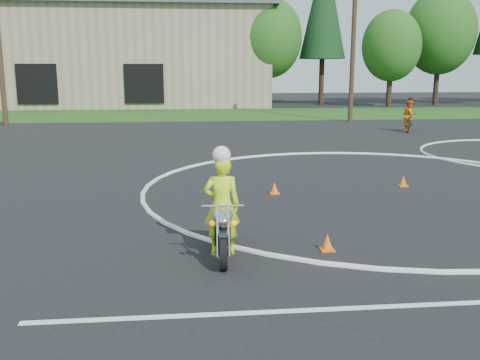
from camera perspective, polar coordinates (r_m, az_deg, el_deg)
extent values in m
plane|color=black|center=(11.92, 18.58, -4.07)|extent=(120.00, 120.00, 0.00)
cube|color=#1E4714|center=(37.87, 1.61, 7.06)|extent=(120.00, 10.00, 0.02)
torus|color=silver|center=(14.62, 13.80, -0.90)|extent=(12.12, 12.12, 0.12)
cube|color=silver|center=(7.38, 9.69, -13.43)|extent=(8.00, 0.12, 0.01)
cylinder|color=black|center=(8.52, -1.79, -7.71)|extent=(0.14, 0.58, 0.58)
cylinder|color=black|center=(9.80, -1.97, -5.08)|extent=(0.14, 0.58, 0.58)
cube|color=black|center=(9.18, -1.90, -5.63)|extent=(0.29, 0.54, 0.29)
ellipsoid|color=#9E9DA2|center=(8.89, -1.89, -3.75)|extent=(0.38, 0.63, 0.27)
cube|color=black|center=(9.36, -1.95, -3.19)|extent=(0.28, 0.59, 0.10)
cylinder|color=white|center=(8.49, -2.40, -5.39)|extent=(0.06, 0.35, 0.78)
cylinder|color=white|center=(8.49, -1.23, -5.38)|extent=(0.06, 0.35, 0.78)
cube|color=#BCBBC2|center=(8.40, -1.80, -5.77)|extent=(0.14, 0.22, 0.05)
cylinder|color=white|center=(8.55, -1.85, -2.78)|extent=(0.68, 0.07, 0.03)
sphere|color=silver|center=(8.27, -1.80, -4.47)|extent=(0.17, 0.17, 0.17)
sphere|color=#E6450B|center=(8.29, -3.00, -4.63)|extent=(0.09, 0.09, 0.09)
sphere|color=orange|center=(8.30, -0.59, -4.60)|extent=(0.09, 0.09, 0.09)
cylinder|color=silver|center=(9.58, -1.02, -5.48)|extent=(0.11, 0.77, 0.08)
imported|color=#CDF91A|center=(9.10, -1.95, -2.73)|extent=(0.64, 0.44, 1.71)
sphere|color=white|center=(8.87, -1.99, 2.69)|extent=(0.31, 0.31, 0.31)
imported|color=black|center=(28.49, 17.58, 5.90)|extent=(1.30, 1.93, 0.96)
imported|color=orange|center=(28.46, 17.62, 6.54)|extent=(0.86, 0.95, 1.60)
sphere|color=black|center=(28.40, 17.72, 8.18)|extent=(0.28, 0.28, 0.28)
cone|color=orange|center=(9.55, 9.29, -6.56)|extent=(0.22, 0.22, 0.30)
cube|color=orange|center=(9.60, 9.26, -7.33)|extent=(0.24, 0.24, 0.03)
cone|color=orange|center=(13.63, 3.70, -0.87)|extent=(0.22, 0.22, 0.30)
cube|color=orange|center=(13.66, 3.69, -1.42)|extent=(0.24, 0.24, 0.03)
cone|color=orange|center=(15.14, 17.02, -0.09)|extent=(0.22, 0.22, 0.30)
cube|color=orange|center=(15.17, 16.99, -0.59)|extent=(0.24, 0.24, 0.03)
cube|color=tan|center=(52.11, -20.88, 12.00)|extent=(40.00, 16.00, 8.00)
cube|color=#4C4C51|center=(52.35, -21.22, 16.53)|extent=(41.00, 17.00, 0.30)
cube|color=black|center=(43.78, -20.84, 9.56)|extent=(3.00, 0.16, 3.00)
cube|color=black|center=(42.45, -10.19, 10.08)|extent=(3.00, 0.16, 3.00)
cylinder|color=#382619|center=(44.98, 3.03, 9.85)|extent=(0.44, 0.44, 3.24)
ellipsoid|color=#1E5116|center=(45.02, 3.08, 14.89)|extent=(5.40, 5.40, 6.48)
cylinder|color=#382619|center=(47.93, 8.67, 10.28)|extent=(0.44, 0.44, 3.96)
cone|color=black|center=(48.23, 8.93, 18.21)|extent=(3.96, 3.96, 9.35)
cylinder|color=#382619|center=(46.62, 15.62, 9.29)|extent=(0.44, 0.44, 2.88)
ellipsoid|color=#1E5116|center=(46.62, 15.87, 13.61)|extent=(4.80, 4.80, 5.76)
cylinder|color=#382619|center=(50.43, 20.19, 9.57)|extent=(0.44, 0.44, 3.60)
ellipsoid|color=#1E5116|center=(50.51, 20.55, 14.55)|extent=(6.00, 6.00, 7.20)
cylinder|color=#382619|center=(45.55, -2.22, 9.66)|extent=(0.44, 0.44, 2.88)
ellipsoid|color=#1E5116|center=(45.55, -2.26, 14.08)|extent=(4.80, 4.80, 5.76)
cylinder|color=#473321|center=(32.99, 12.01, 14.79)|extent=(0.28, 0.28, 10.00)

